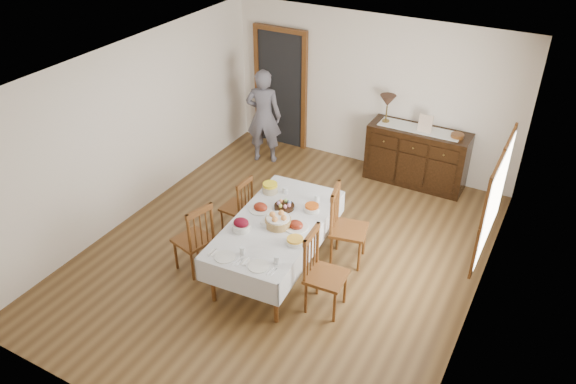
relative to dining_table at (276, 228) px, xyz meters
The scene contains 26 objects.
ground 0.71m from the dining_table, 99.25° to the left, with size 6.00×6.00×0.00m, color brown.
room_shell 1.25m from the dining_table, 105.06° to the left, with size 5.02×6.02×2.65m.
dining_table is the anchor object (origin of this frame).
chair_left_near 1.05m from the dining_table, 148.74° to the right, with size 0.52×0.52×1.03m.
chair_left_far 0.99m from the dining_table, 152.97° to the left, with size 0.40×0.40×0.90m.
chair_right_near 0.93m from the dining_table, 24.68° to the right, with size 0.48×0.48×1.08m.
chair_right_far 0.92m from the dining_table, 39.53° to the left, with size 0.54×0.54×1.11m.
sideboard 3.16m from the dining_table, 73.17° to the left, with size 1.61×0.58×0.97m.
person 3.03m from the dining_table, 123.69° to the left, with size 0.56×0.36×1.79m, color #5C5A67.
bread_basket 0.18m from the dining_table, 43.32° to the right, with size 0.33×0.33×0.18m.
egg_basket 0.36m from the dining_table, 101.34° to the left, with size 0.27×0.27×0.10m.
ham_platter_a 0.38m from the dining_table, 154.95° to the left, with size 0.31×0.31×0.11m.
ham_platter_b 0.29m from the dining_table, ahead, with size 0.31×0.31×0.11m.
beet_bowl 0.49m from the dining_table, 130.65° to the right, with size 0.23×0.23×0.16m.
carrot_bowl 0.55m from the dining_table, 58.24° to the left, with size 0.21×0.21×0.09m.
pineapple_bowl 0.74m from the dining_table, 126.25° to the left, with size 0.21×0.21×0.14m.
casserole_dish 0.52m from the dining_table, 33.89° to the right, with size 0.22×0.22×0.08m.
butter_dish 0.20m from the dining_table, 111.67° to the right, with size 0.15×0.10×0.07m.
setting_left 0.87m from the dining_table, 98.69° to the right, with size 0.43×0.31×0.10m.
setting_right 0.87m from the dining_table, 69.45° to the right, with size 0.43×0.31×0.10m.
glass_far_a 0.72m from the dining_table, 109.56° to the left, with size 0.07×0.07×0.09m.
glass_far_b 0.73m from the dining_table, 70.21° to the left, with size 0.07×0.07×0.10m.
runner 3.17m from the dining_table, 73.50° to the left, with size 1.30×0.35×0.01m.
table_lamp 3.12m from the dining_table, 83.81° to the left, with size 0.26×0.26×0.46m.
picture_frame 3.16m from the dining_table, 71.57° to the left, with size 0.22×0.08×0.28m.
deco_bowl 3.39m from the dining_table, 63.66° to the left, with size 0.20×0.20×0.06m.
Camera 1 is at (2.97, -5.35, 4.84)m, focal length 35.00 mm.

